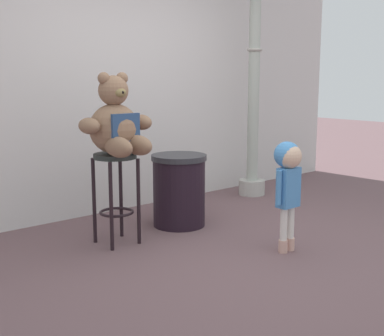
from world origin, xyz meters
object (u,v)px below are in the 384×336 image
(teddy_bear, at_px, (116,125))
(child_walking, at_px, (288,172))
(trash_bin, at_px, (179,190))
(lamppost, at_px, (254,96))
(bar_stool_with_teddy, at_px, (116,181))

(teddy_bear, relative_size, child_walking, 0.74)
(trash_bin, bearing_deg, lamppost, 16.38)
(teddy_bear, distance_m, trash_bin, 1.02)
(teddy_bear, bearing_deg, lamppost, 13.58)
(child_walking, height_order, trash_bin, child_walking)
(lamppost, bearing_deg, bar_stool_with_teddy, -167.23)
(bar_stool_with_teddy, distance_m, child_walking, 1.44)
(lamppost, bearing_deg, trash_bin, -163.62)
(trash_bin, xyz_separation_m, lamppost, (1.51, 0.44, 0.84))
(teddy_bear, xyz_separation_m, trash_bin, (0.75, 0.10, -0.68))
(child_walking, xyz_separation_m, lamppost, (1.32, 1.60, 0.53))
(child_walking, bearing_deg, bar_stool_with_teddy, 159.67)
(trash_bin, height_order, lamppost, lamppost)
(child_walking, bearing_deg, teddy_bear, 160.57)
(bar_stool_with_teddy, height_order, child_walking, child_walking)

